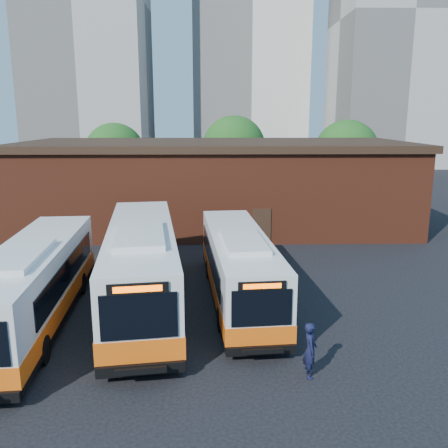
{
  "coord_description": "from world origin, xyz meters",
  "views": [
    {
      "loc": [
        -0.04,
        -15.94,
        8.16
      ],
      "look_at": [
        0.43,
        7.63,
        2.83
      ],
      "focal_mm": 38.0,
      "sensor_mm": 36.0,
      "label": 1
    }
  ],
  "objects_px": {
    "bus_midwest": "(142,268)",
    "transit_worker": "(310,350)",
    "bus_mideast": "(238,269)",
    "bus_west": "(34,287)"
  },
  "relations": [
    {
      "from": "bus_midwest",
      "to": "bus_mideast",
      "type": "xyz_separation_m",
      "value": [
        4.28,
        0.47,
        -0.22
      ]
    },
    {
      "from": "bus_midwest",
      "to": "transit_worker",
      "type": "distance_m",
      "value": 8.82
    },
    {
      "from": "bus_mideast",
      "to": "transit_worker",
      "type": "height_order",
      "value": "bus_mideast"
    },
    {
      "from": "bus_west",
      "to": "bus_mideast",
      "type": "bearing_deg",
      "value": 11.94
    },
    {
      "from": "bus_mideast",
      "to": "transit_worker",
      "type": "distance_m",
      "value": 6.95
    },
    {
      "from": "bus_mideast",
      "to": "bus_midwest",
      "type": "bearing_deg",
      "value": -178.76
    },
    {
      "from": "bus_west",
      "to": "bus_midwest",
      "type": "relative_size",
      "value": 0.91
    },
    {
      "from": "bus_mideast",
      "to": "transit_worker",
      "type": "xyz_separation_m",
      "value": [
        1.96,
        -6.65,
        -0.55
      ]
    },
    {
      "from": "bus_west",
      "to": "bus_midwest",
      "type": "xyz_separation_m",
      "value": [
        4.02,
        1.95,
        0.14
      ]
    },
    {
      "from": "bus_west",
      "to": "bus_mideast",
      "type": "height_order",
      "value": "bus_west"
    }
  ]
}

